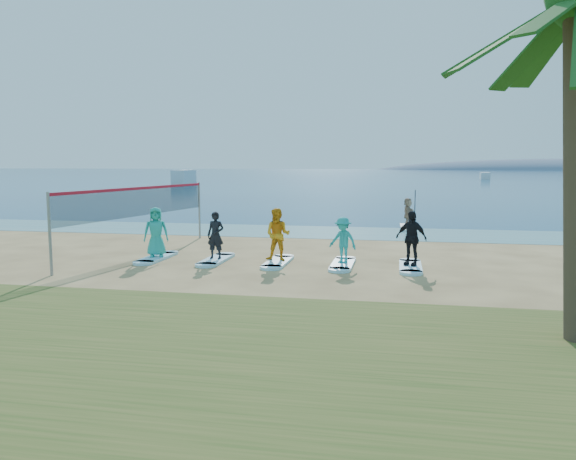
% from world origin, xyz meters
% --- Properties ---
extents(ground, '(600.00, 600.00, 0.00)m').
position_xyz_m(ground, '(0.00, 0.00, 0.00)').
color(ground, tan).
rests_on(ground, ground).
extents(shallow_water, '(600.00, 600.00, 0.00)m').
position_xyz_m(shallow_water, '(0.00, 10.50, 0.01)').
color(shallow_water, teal).
rests_on(shallow_water, ground).
extents(ocean, '(600.00, 600.00, 0.00)m').
position_xyz_m(ocean, '(0.00, 160.00, 0.01)').
color(ocean, navy).
rests_on(ocean, ground).
extents(volleyball_net, '(1.52, 8.98, 2.50)m').
position_xyz_m(volleyball_net, '(-5.10, 2.83, 1.90)').
color(volleyball_net, gray).
rests_on(volleyball_net, ground).
extents(paddleboard, '(0.78, 3.02, 0.12)m').
position_xyz_m(paddleboard, '(4.82, 12.80, 0.06)').
color(paddleboard, silver).
rests_on(paddleboard, ground).
extents(paddleboarder, '(0.65, 1.41, 1.46)m').
position_xyz_m(paddleboarder, '(4.82, 12.80, 0.85)').
color(paddleboarder, tan).
rests_on(paddleboarder, paddleboard).
extents(boat_offshore_a, '(2.90, 7.97, 2.24)m').
position_xyz_m(boat_offshore_a, '(-30.52, 71.32, 0.00)').
color(boat_offshore_a, silver).
rests_on(boat_offshore_a, ground).
extents(boat_offshore_b, '(2.18, 5.55, 1.44)m').
position_xyz_m(boat_offshore_b, '(22.07, 108.16, 0.00)').
color(boat_offshore_b, silver).
rests_on(boat_offshore_b, ground).
extents(surfboard_0, '(0.70, 2.20, 0.09)m').
position_xyz_m(surfboard_0, '(-3.96, 1.72, 0.04)').
color(surfboard_0, '#A2E2FB').
rests_on(surfboard_0, ground).
extents(student_0, '(0.99, 0.83, 1.73)m').
position_xyz_m(student_0, '(-3.96, 1.72, 0.96)').
color(student_0, teal).
rests_on(student_0, surfboard_0).
extents(surfboard_1, '(0.70, 2.20, 0.09)m').
position_xyz_m(surfboard_1, '(-1.78, 1.72, 0.04)').
color(surfboard_1, '#A2E2FB').
rests_on(surfboard_1, ground).
extents(student_1, '(0.61, 0.42, 1.61)m').
position_xyz_m(student_1, '(-1.78, 1.72, 0.90)').
color(student_1, black).
rests_on(student_1, surfboard_1).
extents(surfboard_2, '(0.70, 2.20, 0.09)m').
position_xyz_m(surfboard_2, '(0.41, 1.72, 0.04)').
color(surfboard_2, '#A2E2FB').
rests_on(surfboard_2, ground).
extents(student_2, '(0.90, 0.72, 1.76)m').
position_xyz_m(student_2, '(0.41, 1.72, 0.97)').
color(student_2, orange).
rests_on(student_2, surfboard_2).
extents(surfboard_3, '(0.70, 2.20, 0.09)m').
position_xyz_m(surfboard_3, '(2.59, 1.72, 0.04)').
color(surfboard_3, '#A2E2FB').
rests_on(surfboard_3, ground).
extents(student_3, '(1.12, 0.91, 1.51)m').
position_xyz_m(student_3, '(2.59, 1.72, 0.84)').
color(student_3, teal).
rests_on(student_3, surfboard_3).
extents(surfboard_4, '(0.70, 2.20, 0.09)m').
position_xyz_m(surfboard_4, '(4.77, 1.72, 0.04)').
color(surfboard_4, '#A2E2FB').
rests_on(surfboard_4, ground).
extents(student_4, '(1.11, 0.82, 1.75)m').
position_xyz_m(student_4, '(4.77, 1.72, 0.97)').
color(student_4, black).
rests_on(student_4, surfboard_4).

